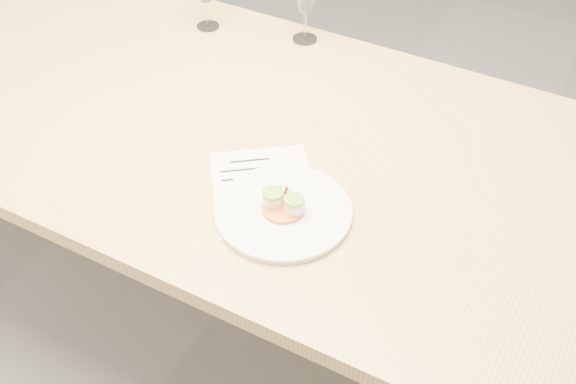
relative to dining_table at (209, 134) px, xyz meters
The scene contains 4 objects.
ground 0.68m from the dining_table, ahead, with size 7.00×7.00×0.00m, color slate.
dining_table is the anchor object (origin of this frame).
dinner_plate 0.42m from the dining_table, 33.35° to the right, with size 0.29×0.29×0.08m.
recipe_sheet 0.33m from the dining_table, 33.65° to the right, with size 0.35×0.36×0.00m.
Camera 1 is at (0.88, -1.19, 1.83)m, focal length 45.00 mm.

